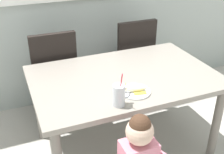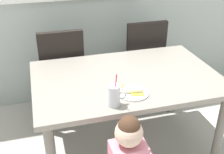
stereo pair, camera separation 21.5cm
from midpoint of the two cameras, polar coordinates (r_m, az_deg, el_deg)
The scene contains 7 objects.
ground_plane at distance 2.72m, azimuth 4.85°, elevation -13.62°, with size 24.00×24.00×0.00m, color #B7B2A8.
dining_table at distance 2.34m, azimuth 5.47°, elevation -1.78°, with size 1.49×0.97×0.73m.
dining_chair_left at distance 2.87m, azimuth -7.89°, elevation 1.71°, with size 0.44×0.44×0.96m.
dining_chair_right at distance 3.13m, azimuth 7.88°, elevation 3.96°, with size 0.44×0.44×0.96m.
milk_cup at distance 1.89m, azimuth 3.69°, elevation -4.04°, with size 0.13×0.08×0.25m.
snack_plate at distance 2.06m, azimuth 7.15°, elevation -3.22°, with size 0.23×0.23×0.01m, color white.
peeled_banana at distance 2.04m, azimuth 7.28°, elevation -2.73°, with size 0.18×0.13×0.07m.
Camera 2 is at (-0.66, -1.93, 1.79)m, focal length 45.90 mm.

